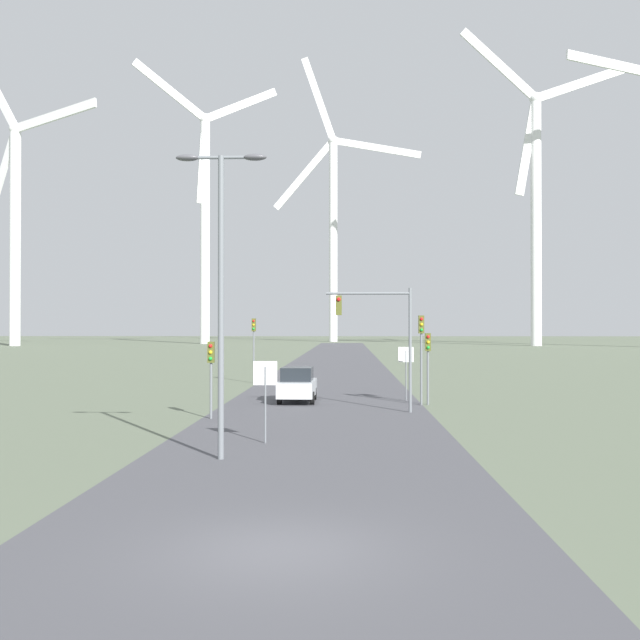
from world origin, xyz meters
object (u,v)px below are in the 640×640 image
traffic_light_post_mid_left (254,336)px  stop_sign_near (265,386)px  traffic_light_post_mid_right (421,340)px  car_approaching (297,385)px  streetlamp (221,266)px  wind_turbine_left (205,207)px  traffic_light_mast_overhead (380,324)px  traffic_light_post_near_left (211,362)px  wind_turbine_far_left (15,209)px  traffic_light_post_near_right (428,352)px  stop_sign_far (406,363)px  wind_turbine_right (536,194)px  wind_turbine_center (333,217)px

traffic_light_post_mid_left → stop_sign_near: bearing=-82.0°
traffic_light_post_mid_right → car_approaching: traffic_light_post_mid_right is taller
streetlamp → wind_turbine_left: 154.63m
traffic_light_mast_overhead → car_approaching: bearing=132.6°
traffic_light_post_mid_right → traffic_light_post_near_left: bearing=-148.3°
traffic_light_post_near_left → stop_sign_near: bearing=-65.1°
streetlamp → wind_turbine_far_left: wind_turbine_far_left is taller
stop_sign_near → wind_turbine_left: wind_turbine_left is taller
stop_sign_near → traffic_light_post_mid_right: 14.10m
streetlamp → traffic_light_post_near_right: (7.81, 15.73, -3.07)m
wind_turbine_left → car_approaching: bearing=-77.2°
stop_sign_far → traffic_light_post_mid_right: bearing=-75.8°
traffic_light_post_near_left → wind_turbine_right: (44.82, 123.86, 28.85)m
car_approaching → wind_turbine_center: 161.68m
traffic_light_post_mid_left → wind_turbine_right: bearing=66.3°
traffic_light_post_mid_left → wind_turbine_left: wind_turbine_left is taller
streetlamp → car_approaching: bearing=86.1°
stop_sign_near → wind_turbine_center: size_ratio=0.04×
stop_sign_far → wind_turbine_center: size_ratio=0.04×
traffic_light_post_mid_left → car_approaching: 13.88m
traffic_light_post_near_right → wind_turbine_far_left: wind_turbine_far_left is taller
traffic_light_mast_overhead → wind_turbine_far_left: (-69.83, 116.96, 24.26)m
streetlamp → traffic_light_post_near_right: streetlamp is taller
streetlamp → stop_sign_near: size_ratio=3.28×
car_approaching → wind_turbine_far_left: wind_turbine_far_left is taller
wind_turbine_far_left → wind_turbine_right: wind_turbine_right is taller
traffic_light_post_near_left → traffic_light_post_near_right: traffic_light_post_near_right is taller
traffic_light_mast_overhead → wind_turbine_right: wind_turbine_right is taller
stop_sign_near → traffic_light_post_mid_left: (-3.75, 26.83, 1.35)m
stop_sign_far → wind_turbine_far_left: size_ratio=0.04×
streetlamp → wind_turbine_right: size_ratio=0.14×
stop_sign_far → wind_turbine_far_left: 134.97m
traffic_light_mast_overhead → wind_turbine_right: 129.73m
traffic_light_post_mid_right → traffic_light_mast_overhead: 3.94m
wind_turbine_center → stop_sign_far: bearing=-87.5°
car_approaching → wind_turbine_left: size_ratio=0.06×
wind_turbine_center → wind_turbine_right: size_ratio=1.16×
traffic_light_post_near_left → traffic_light_post_mid_left: traffic_light_post_mid_left is taller
streetlamp → car_approaching: 17.53m
wind_turbine_center → traffic_light_mast_overhead: bearing=-88.2°
wind_turbine_left → wind_turbine_right: 73.66m
traffic_light_post_near_left → wind_turbine_right: wind_turbine_right is taller
stop_sign_near → wind_turbine_far_left: 144.64m
traffic_light_post_mid_left → wind_turbine_right: size_ratio=0.07×
wind_turbine_center → wind_turbine_right: bearing=-44.4°
streetlamp → stop_sign_far: bearing=68.9°
traffic_light_post_near_left → traffic_light_mast_overhead: traffic_light_mast_overhead is taller
stop_sign_far → wind_turbine_far_left: (-71.43, 111.46, 26.30)m
traffic_light_post_near_right → wind_turbine_left: 141.90m
traffic_light_post_near_left → traffic_light_post_mid_left: size_ratio=0.73×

